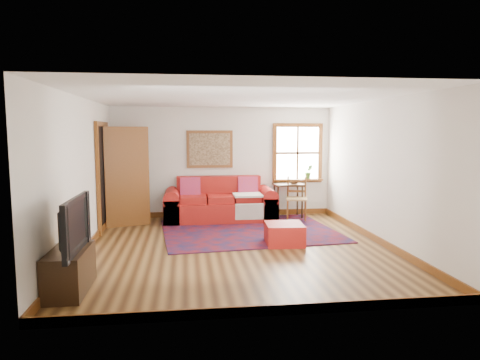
{
  "coord_description": "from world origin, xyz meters",
  "views": [
    {
      "loc": [
        -0.85,
        -7.02,
        1.95
      ],
      "look_at": [
        0.12,
        0.6,
        1.08
      ],
      "focal_mm": 32.0,
      "sensor_mm": 36.0,
      "label": 1
    }
  ],
  "objects": [
    {
      "name": "ground",
      "position": [
        0.0,
        0.0,
        0.0
      ],
      "size": [
        5.5,
        5.5,
        0.0
      ],
      "primitive_type": "plane",
      "color": "#3F2611",
      "rests_on": "ground"
    },
    {
      "name": "room_envelope",
      "position": [
        0.0,
        0.02,
        1.65
      ],
      "size": [
        5.04,
        5.54,
        2.52
      ],
      "color": "silver",
      "rests_on": "ground"
    },
    {
      "name": "window",
      "position": [
        1.78,
        2.7,
        1.31
      ],
      "size": [
        1.18,
        0.2,
        1.38
      ],
      "color": "white",
      "rests_on": "ground"
    },
    {
      "name": "doorway",
      "position": [
        -2.21,
        1.78,
        1.07
      ],
      "size": [
        0.89,
        1.08,
        2.14
      ],
      "color": "black",
      "rests_on": "ground"
    },
    {
      "name": "framed_artwork",
      "position": [
        -0.3,
        2.71,
        1.55
      ],
      "size": [
        1.05,
        0.07,
        0.85
      ],
      "color": "brown",
      "rests_on": "ground"
    },
    {
      "name": "persian_rug",
      "position": [
        0.37,
        1.12,
        0.01
      ],
      "size": [
        3.53,
        2.93,
        0.02
      ],
      "primitive_type": "cube",
      "rotation": [
        0.0,
        0.0,
        0.09
      ],
      "color": "#610D13",
      "rests_on": "ground"
    },
    {
      "name": "red_leather_sofa",
      "position": [
        -0.11,
        2.28,
        0.32
      ],
      "size": [
        2.43,
        1.0,
        0.95
      ],
      "color": "#A41915",
      "rests_on": "ground"
    },
    {
      "name": "red_ottoman",
      "position": [
        0.84,
        0.09,
        0.18
      ],
      "size": [
        0.68,
        0.68,
        0.36
      ],
      "primitive_type": "cube",
      "rotation": [
        0.0,
        0.0,
        -0.06
      ],
      "color": "#A41915",
      "rests_on": "ground"
    },
    {
      "name": "side_table",
      "position": [
        1.45,
        2.35,
        0.65
      ],
      "size": [
        0.65,
        0.49,
        0.78
      ],
      "color": "#321F10",
      "rests_on": "ground"
    },
    {
      "name": "ladder_back_chair",
      "position": [
        1.58,
        2.1,
        0.52
      ],
      "size": [
        0.54,
        0.52,
        0.96
      ],
      "color": "tan",
      "rests_on": "ground"
    },
    {
      "name": "media_cabinet",
      "position": [
        -2.27,
        -1.74,
        0.26
      ],
      "size": [
        0.43,
        0.96,
        0.53
      ],
      "primitive_type": "cube",
      "color": "#321F10",
      "rests_on": "ground"
    },
    {
      "name": "television",
      "position": [
        -2.25,
        -1.86,
        0.85
      ],
      "size": [
        0.15,
        1.14,
        0.66
      ],
      "primitive_type": "imported",
      "rotation": [
        0.0,
        0.0,
        1.57
      ],
      "color": "black",
      "rests_on": "media_cabinet"
    },
    {
      "name": "candle_hurricane",
      "position": [
        -2.22,
        -1.31,
        0.61
      ],
      "size": [
        0.12,
        0.12,
        0.18
      ],
      "color": "silver",
      "rests_on": "media_cabinet"
    }
  ]
}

